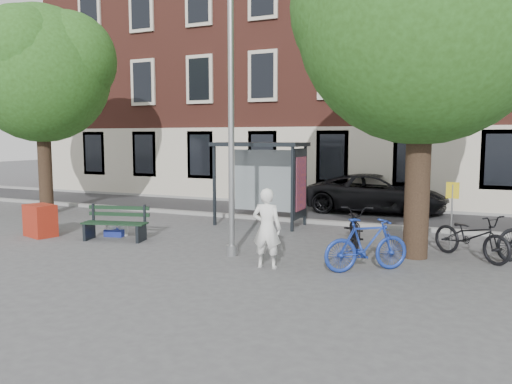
{
  "coord_description": "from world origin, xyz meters",
  "views": [
    {
      "loc": [
        5.18,
        -10.37,
        2.77
      ],
      "look_at": [
        0.14,
        1.09,
        1.4
      ],
      "focal_mm": 35.0,
      "sensor_mm": 36.0,
      "label": 1
    }
  ],
  "objects": [
    {
      "name": "ground",
      "position": [
        0.0,
        0.0,
        0.0
      ],
      "size": [
        90.0,
        90.0,
        0.0
      ],
      "primitive_type": "plane",
      "color": "#4C4C4F",
      "rests_on": "ground"
    },
    {
      "name": "road",
      "position": [
        0.0,
        7.0,
        0.01
      ],
      "size": [
        40.0,
        4.0,
        0.01
      ],
      "primitive_type": "cube",
      "color": "#28282B",
      "rests_on": "ground"
    },
    {
      "name": "curb_near",
      "position": [
        0.0,
        5.0,
        0.06
      ],
      "size": [
        40.0,
        0.25,
        0.12
      ],
      "primitive_type": "cube",
      "color": "gray",
      "rests_on": "ground"
    },
    {
      "name": "curb_far",
      "position": [
        0.0,
        9.0,
        0.06
      ],
      "size": [
        40.0,
        0.25,
        0.12
      ],
      "primitive_type": "cube",
      "color": "gray",
      "rests_on": "ground"
    },
    {
      "name": "building_row",
      "position": [
        0.0,
        13.0,
        7.0
      ],
      "size": [
        30.0,
        8.0,
        14.0
      ],
      "primitive_type": "cube",
      "color": "brown",
      "rests_on": "ground"
    },
    {
      "name": "lamppost",
      "position": [
        0.0,
        0.0,
        2.78
      ],
      "size": [
        0.28,
        0.35,
        6.11
      ],
      "color": "#9EA0A3",
      "rests_on": "ground"
    },
    {
      "name": "tree_right",
      "position": [
        4.01,
        1.38,
        5.62
      ],
      "size": [
        5.76,
        5.6,
        8.2
      ],
      "color": "black",
      "rests_on": "ground"
    },
    {
      "name": "tree_left",
      "position": [
        -8.99,
        2.88,
        5.22
      ],
      "size": [
        5.18,
        4.86,
        7.4
      ],
      "color": "black",
      "rests_on": "ground"
    },
    {
      "name": "bus_shelter",
      "position": [
        -0.61,
        4.11,
        1.92
      ],
      "size": [
        2.85,
        1.45,
        2.62
      ],
      "color": "#1E2328",
      "rests_on": "ground"
    },
    {
      "name": "painter",
      "position": [
        1.2,
        -0.74,
        0.86
      ],
      "size": [
        0.66,
        0.47,
        1.72
      ],
      "primitive_type": "imported",
      "rotation": [
        0.0,
        0.0,
        3.25
      ],
      "color": "white",
      "rests_on": "ground"
    },
    {
      "name": "bench",
      "position": [
        -3.66,
        0.3,
        0.42
      ],
      "size": [
        1.84,
        0.95,
        0.91
      ],
      "rotation": [
        0.0,
        0.0,
        0.23
      ],
      "color": "#1E2328",
      "rests_on": "ground"
    },
    {
      "name": "bike_a",
      "position": [
        5.18,
        1.86,
        0.53
      ],
      "size": [
        2.03,
        1.79,
        1.06
      ],
      "primitive_type": "imported",
      "rotation": [
        0.0,
        0.0,
        0.91
      ],
      "color": "black",
      "rests_on": "ground"
    },
    {
      "name": "bike_b",
      "position": [
        3.2,
        -0.16,
        0.56
      ],
      "size": [
        1.8,
        1.57,
        1.12
      ],
      "primitive_type": "imported",
      "rotation": [
        0.0,
        0.0,
        2.24
      ],
      "color": "#1B3596",
      "rests_on": "ground"
    },
    {
      "name": "bike_c",
      "position": [
        2.49,
        1.93,
        0.57
      ],
      "size": [
        1.33,
        2.28,
        1.13
      ],
      "primitive_type": "imported",
      "rotation": [
        0.0,
        0.0,
        0.29
      ],
      "color": "black",
      "rests_on": "ground"
    },
    {
      "name": "car_dark",
      "position": [
        1.88,
        8.25,
        0.71
      ],
      "size": [
        5.26,
        2.71,
        1.42
      ],
      "primitive_type": "imported",
      "rotation": [
        0.0,
        0.0,
        1.64
      ],
      "color": "black",
      "rests_on": "ground"
    },
    {
      "name": "red_stand",
      "position": [
        -5.94,
        -0.14,
        0.45
      ],
      "size": [
        1.04,
        0.84,
        0.9
      ],
      "primitive_type": "cube",
      "rotation": [
        0.0,
        0.0,
        -0.3
      ],
      "color": "#9E2515",
      "rests_on": "ground"
    },
    {
      "name": "blue_crate",
      "position": [
        -4.03,
        0.74,
        0.1
      ],
      "size": [
        0.61,
        0.49,
        0.2
      ],
      "primitive_type": "cube",
      "rotation": [
        0.0,
        0.0,
        0.17
      ],
      "color": "navy",
      "rests_on": "ground"
    },
    {
      "name": "bucket_a",
      "position": [
        -4.16,
        0.68,
        0.18
      ],
      "size": [
        0.37,
        0.37,
        0.36
      ],
      "primitive_type": "cylinder",
      "rotation": [
        0.0,
        0.0,
        -0.39
      ],
      "color": "white",
      "rests_on": "ground"
    },
    {
      "name": "bucket_b",
      "position": [
        -3.86,
        0.86,
        0.18
      ],
      "size": [
        0.34,
        0.34,
        0.36
      ],
      "primitive_type": "cylinder",
      "rotation": [
        0.0,
        0.0,
        -0.25
      ],
      "color": "silver",
      "rests_on": "ground"
    },
    {
      "name": "bucket_c",
      "position": [
        -6.52,
        0.79,
        0.18
      ],
      "size": [
        0.37,
        0.37,
        0.36
      ],
      "primitive_type": "cylinder",
      "rotation": [
        0.0,
        0.0,
        0.41
      ],
      "color": "silver",
      "rests_on": "ground"
    },
    {
      "name": "notice_sign",
      "position": [
        4.73,
        2.25,
        1.21
      ],
      "size": [
        0.3,
        0.06,
        1.72
      ],
      "rotation": [
        0.0,
        0.0,
        -0.12
      ],
      "color": "#9EA0A3",
      "rests_on": "ground"
    }
  ]
}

